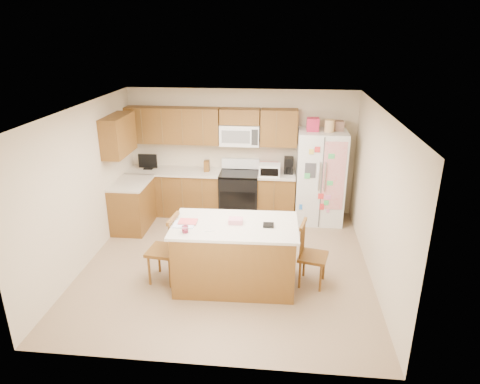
# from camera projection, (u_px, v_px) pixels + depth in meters

# --- Properties ---
(ground) EXTENTS (4.50, 4.50, 0.00)m
(ground) POSITION_uv_depth(u_px,v_px,m) (227.00, 263.00, 6.95)
(ground) COLOR #84664F
(ground) RESTS_ON ground
(room_shell) EXTENTS (4.60, 4.60, 2.52)m
(room_shell) POSITION_uv_depth(u_px,v_px,m) (226.00, 180.00, 6.43)
(room_shell) COLOR beige
(room_shell) RESTS_ON ground
(cabinetry) EXTENTS (3.36, 1.56, 2.15)m
(cabinetry) POSITION_uv_depth(u_px,v_px,m) (189.00, 173.00, 8.38)
(cabinetry) COLOR brown
(cabinetry) RESTS_ON ground
(stove) EXTENTS (0.76, 0.65, 1.13)m
(stove) POSITION_uv_depth(u_px,v_px,m) (239.00, 194.00, 8.58)
(stove) COLOR black
(stove) RESTS_ON ground
(refrigerator) EXTENTS (0.90, 0.79, 2.04)m
(refrigerator) POSITION_uv_depth(u_px,v_px,m) (320.00, 176.00, 8.21)
(refrigerator) COLOR white
(refrigerator) RESTS_ON ground
(island) EXTENTS (1.81, 1.09, 1.07)m
(island) POSITION_uv_depth(u_px,v_px,m) (235.00, 254.00, 6.23)
(island) COLOR brown
(island) RESTS_ON ground
(windsor_chair_left) EXTENTS (0.49, 0.50, 1.06)m
(windsor_chair_left) POSITION_uv_depth(u_px,v_px,m) (165.00, 250.00, 6.33)
(windsor_chair_left) COLOR brown
(windsor_chair_left) RESTS_ON ground
(windsor_chair_back) EXTENTS (0.44, 0.42, 0.90)m
(windsor_chair_back) POSITION_uv_depth(u_px,v_px,m) (240.00, 236.00, 6.94)
(windsor_chair_back) COLOR brown
(windsor_chair_back) RESTS_ON ground
(windsor_chair_right) EXTENTS (0.48, 0.50, 0.98)m
(windsor_chair_right) POSITION_uv_depth(u_px,v_px,m) (311.00, 256.00, 6.25)
(windsor_chair_right) COLOR brown
(windsor_chair_right) RESTS_ON ground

